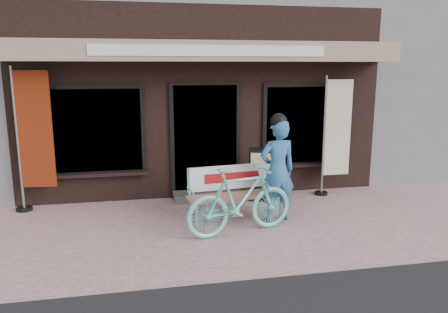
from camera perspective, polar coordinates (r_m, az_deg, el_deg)
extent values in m
plane|color=#CA9A9D|center=(6.75, 0.29, -10.00)|extent=(70.00, 70.00, 0.00)
cube|color=black|center=(11.23, -4.85, 8.16)|extent=(7.00, 6.00, 3.60)
cube|color=tan|center=(7.89, -2.15, 13.56)|extent=(7.00, 0.80, 0.35)
cube|color=white|center=(7.49, -1.63, 13.66)|extent=(4.00, 0.02, 0.18)
cube|color=black|center=(8.34, -2.42, 2.08)|extent=(1.20, 0.06, 2.10)
cube|color=black|center=(8.33, -2.41, 2.07)|extent=(1.35, 0.04, 2.20)
cube|color=black|center=(8.24, -16.34, 3.25)|extent=(1.60, 0.06, 1.50)
cube|color=black|center=(8.82, 10.54, 4.07)|extent=(1.60, 0.06, 1.50)
cube|color=black|center=(8.23, -16.35, 3.24)|extent=(1.75, 0.04, 1.65)
cube|color=black|center=(8.81, 10.57, 4.07)|extent=(1.75, 0.04, 1.65)
cube|color=black|center=(8.33, -16.06, -2.26)|extent=(1.80, 0.18, 0.06)
cube|color=black|center=(8.91, 10.49, -1.08)|extent=(1.80, 0.18, 0.06)
cube|color=#59595B|center=(8.35, -2.11, -5.13)|extent=(1.30, 0.45, 0.15)
cylinder|color=#66C8C2|center=(6.91, -3.63, -7.81)|extent=(0.04, 0.04, 0.38)
cylinder|color=#66C8C2|center=(7.25, -4.34, -6.88)|extent=(0.04, 0.04, 0.38)
cylinder|color=#66C8C2|center=(7.38, 7.39, -6.60)|extent=(0.04, 0.04, 0.38)
cylinder|color=#66C8C2|center=(7.69, 6.24, -5.80)|extent=(0.04, 0.04, 0.38)
cube|color=#9B6B55|center=(7.21, 1.59, -5.14)|extent=(1.66, 0.59, 0.05)
cylinder|color=#66C8C2|center=(7.11, -4.54, -3.51)|extent=(0.04, 0.04, 0.50)
cylinder|color=#66C8C2|center=(7.58, 6.44, -2.59)|extent=(0.04, 0.04, 0.50)
cube|color=white|center=(7.32, 1.08, -2.68)|extent=(1.53, 0.21, 0.41)
cube|color=#B21414|center=(7.30, 1.14, -2.72)|extent=(0.97, 0.12, 0.16)
cylinder|color=#66C8C2|center=(6.96, -4.40, -4.48)|extent=(0.08, 0.40, 0.04)
cylinder|color=#66C8C2|center=(7.45, 7.19, -3.44)|extent=(0.08, 0.40, 0.04)
imported|color=#2E679F|center=(7.13, 6.98, -1.85)|extent=(0.65, 0.47, 1.67)
sphere|color=black|center=(6.98, 7.15, 4.58)|extent=(0.30, 0.30, 0.27)
imported|color=#66C8C2|center=(6.59, 2.16, -5.75)|extent=(1.81, 0.89, 1.04)
cylinder|color=gray|center=(8.24, -25.34, 1.91)|extent=(0.05, 0.05, 2.51)
cylinder|color=gray|center=(8.05, -24.16, 10.15)|extent=(0.57, 0.09, 0.03)
cube|color=maroon|center=(8.11, -23.42, 3.16)|extent=(0.57, 0.10, 1.99)
cylinder|color=black|center=(8.51, -24.61, -6.23)|extent=(0.30, 0.30, 0.06)
cylinder|color=gray|center=(8.63, 12.91, 2.55)|extent=(0.04, 0.04, 2.32)
cylinder|color=gray|center=(8.65, 14.85, 9.65)|extent=(0.53, 0.04, 0.03)
cube|color=beige|center=(8.74, 14.66, 3.62)|extent=(0.53, 0.04, 1.85)
cylinder|color=black|center=(8.88, 12.58, -4.70)|extent=(0.26, 0.26, 0.05)
cube|color=black|center=(8.16, 5.03, -2.41)|extent=(0.51, 0.24, 1.02)
cube|color=beige|center=(8.08, 5.03, -1.73)|extent=(0.42, 0.15, 0.62)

